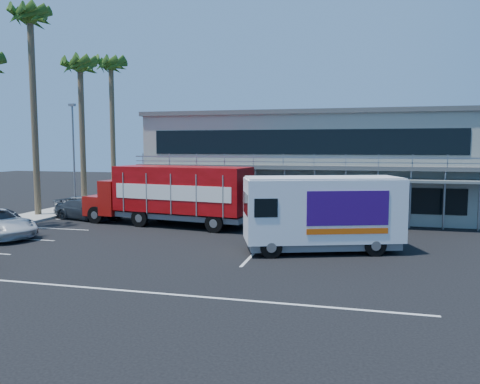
# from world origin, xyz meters

# --- Properties ---
(ground) EXTENTS (120.00, 120.00, 0.00)m
(ground) POSITION_xyz_m (0.00, 0.00, 0.00)
(ground) COLOR black
(ground) RESTS_ON ground
(building) EXTENTS (22.40, 12.00, 7.30)m
(building) POSITION_xyz_m (3.00, 14.94, 3.66)
(building) COLOR #9A9F91
(building) RESTS_ON ground
(curb_strip) EXTENTS (3.00, 32.00, 0.16)m
(curb_strip) POSITION_xyz_m (-15.00, 6.00, 0.08)
(curb_strip) COLOR #A5A399
(curb_strip) RESTS_ON ground
(palm_d) EXTENTS (2.80, 2.80, 14.75)m
(palm_d) POSITION_xyz_m (-15.20, 8.00, 12.80)
(palm_d) COLOR brown
(palm_d) RESTS_ON ground
(palm_e) EXTENTS (2.80, 2.80, 12.25)m
(palm_e) POSITION_xyz_m (-14.70, 13.00, 10.57)
(palm_e) COLOR brown
(palm_e) RESTS_ON ground
(palm_f) EXTENTS (2.80, 2.80, 13.25)m
(palm_f) POSITION_xyz_m (-15.10, 18.50, 11.47)
(palm_f) COLOR brown
(palm_f) RESTS_ON ground
(light_pole_far) EXTENTS (0.50, 0.25, 8.09)m
(light_pole_far) POSITION_xyz_m (-14.20, 11.00, 4.50)
(light_pole_far) COLOR gray
(light_pole_far) RESTS_ON ground
(red_truck) EXTENTS (11.23, 4.17, 3.69)m
(red_truck) POSITION_xyz_m (-4.60, 6.73, 2.03)
(red_truck) COLOR #98100C
(red_truck) RESTS_ON ground
(white_van) EXTENTS (7.61, 4.65, 3.52)m
(white_van) POSITION_xyz_m (5.00, 1.70, 1.87)
(white_van) COLOR white
(white_van) RESTS_ON ground
(parked_car_d) EXTENTS (4.92, 2.94, 1.33)m
(parked_car_d) POSITION_xyz_m (-11.16, 7.60, 0.67)
(parked_car_d) COLOR #282E35
(parked_car_d) RESTS_ON ground
(parked_car_e) EXTENTS (4.52, 3.04, 1.43)m
(parked_car_e) POSITION_xyz_m (-12.50, 9.67, 0.71)
(parked_car_e) COLOR gray
(parked_car_e) RESTS_ON ground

